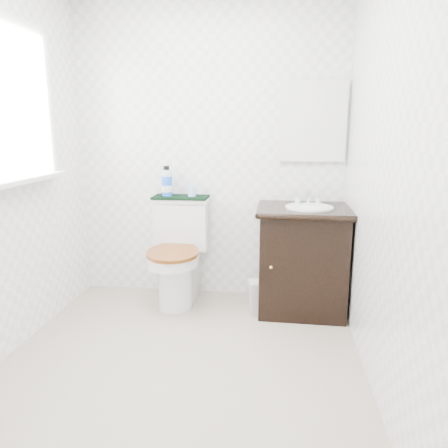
% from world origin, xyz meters
% --- Properties ---
extents(floor, '(2.40, 2.40, 0.00)m').
position_xyz_m(floor, '(0.00, 0.00, 0.00)').
color(floor, '#ADA28C').
rests_on(floor, ground).
extents(wall_back, '(2.40, 0.00, 2.40)m').
position_xyz_m(wall_back, '(0.00, 1.20, 1.20)').
color(wall_back, white).
rests_on(wall_back, ground).
extents(wall_front, '(2.40, 0.00, 2.40)m').
position_xyz_m(wall_front, '(0.00, -1.20, 1.20)').
color(wall_front, white).
rests_on(wall_front, ground).
extents(wall_right, '(0.00, 2.40, 2.40)m').
position_xyz_m(wall_right, '(1.10, 0.00, 1.20)').
color(wall_right, white).
rests_on(wall_right, ground).
extents(window, '(0.02, 0.70, 0.90)m').
position_xyz_m(window, '(-1.07, 0.25, 1.55)').
color(window, white).
rests_on(window, wall_left).
extents(mirror, '(0.50, 0.02, 0.60)m').
position_xyz_m(mirror, '(0.82, 1.18, 1.45)').
color(mirror, silver).
rests_on(mirror, wall_back).
extents(toilet, '(0.46, 0.66, 0.84)m').
position_xyz_m(toilet, '(-0.22, 0.97, 0.37)').
color(toilet, white).
rests_on(toilet, floor).
extents(vanity, '(0.69, 0.59, 0.92)m').
position_xyz_m(vanity, '(0.77, 0.90, 0.43)').
color(vanity, black).
rests_on(vanity, floor).
extents(trash_bin, '(0.20, 0.18, 0.26)m').
position_xyz_m(trash_bin, '(0.45, 0.80, 0.13)').
color(trash_bin, silver).
rests_on(trash_bin, floor).
extents(towel, '(0.45, 0.22, 0.02)m').
position_xyz_m(towel, '(-0.22, 1.09, 0.85)').
color(towel, black).
rests_on(towel, toilet).
extents(mouthwash_bottle, '(0.08, 0.08, 0.24)m').
position_xyz_m(mouthwash_bottle, '(-0.34, 1.10, 0.97)').
color(mouthwash_bottle, blue).
rests_on(mouthwash_bottle, towel).
extents(cup, '(0.06, 0.06, 0.08)m').
position_xyz_m(cup, '(-0.13, 1.10, 0.90)').
color(cup, '#98C0F9').
rests_on(cup, towel).
extents(soap_bar, '(0.07, 0.05, 0.02)m').
position_xyz_m(soap_bar, '(0.74, 1.02, 0.83)').
color(soap_bar, '#166C5E').
rests_on(soap_bar, vanity).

